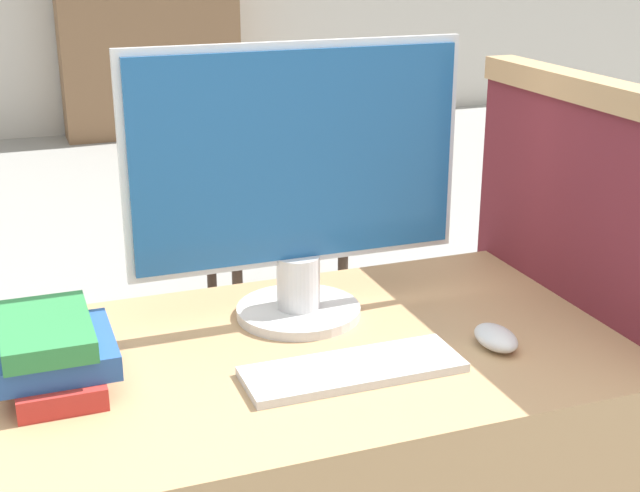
# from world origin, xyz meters

# --- Properties ---
(carrel_divider) EXTENTS (0.07, 0.75, 1.20)m
(carrel_divider) POSITION_xyz_m (0.62, 0.38, 0.61)
(carrel_divider) COLOR maroon
(carrel_divider) RESTS_ON ground_plane
(monitor) EXTENTS (0.67, 0.25, 0.55)m
(monitor) POSITION_xyz_m (0.04, 0.50, 1.02)
(monitor) COLOR silver
(monitor) RESTS_ON desk
(keyboard) EXTENTS (0.39, 0.13, 0.02)m
(keyboard) POSITION_xyz_m (0.05, 0.23, 0.74)
(keyboard) COLOR silver
(keyboard) RESTS_ON desk
(mouse) EXTENTS (0.07, 0.11, 0.04)m
(mouse) POSITION_xyz_m (0.34, 0.24, 0.75)
(mouse) COLOR silver
(mouse) RESTS_ON desk
(book_stack) EXTENTS (0.19, 0.25, 0.12)m
(book_stack) POSITION_xyz_m (-0.44, 0.38, 0.79)
(book_stack) COLOR #B72D28
(book_stack) RESTS_ON desk
(far_chair) EXTENTS (0.44, 0.44, 0.93)m
(far_chair) POSITION_xyz_m (0.40, 1.90, 0.52)
(far_chair) COLOR #38281E
(far_chair) RESTS_ON ground_plane
(bookshelf_far) EXTENTS (1.31, 0.32, 1.93)m
(bookshelf_far) POSITION_xyz_m (0.65, 5.68, 0.96)
(bookshelf_far) COLOR #846042
(bookshelf_far) RESTS_ON ground_plane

